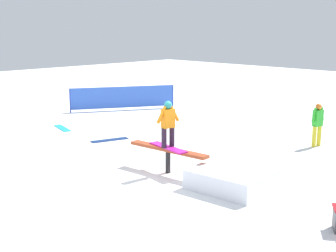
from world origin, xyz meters
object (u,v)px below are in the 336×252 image
Objects in this scene: rail_feature at (168,152)px; loose_snowboard_cyan at (62,128)px; main_rider_on_rail at (168,125)px; bystander_green at (318,123)px; loose_snowboard_navy at (110,140)px.

rail_feature is 6.89m from loose_snowboard_cyan.
main_rider_on_rail reaches higher than bystander_green.
main_rider_on_rail is 5.64m from bystander_green.
rail_feature is 5.62m from bystander_green.
bystander_green is 1.08× the size of loose_snowboard_cyan.
loose_snowboard_cyan is at bearing 128.73° from bystander_green.
main_rider_on_rail is at bearing 0.00° from rail_feature.
bystander_green is 6.98m from loose_snowboard_navy.
bystander_green reaches higher than rail_feature.
rail_feature is at bearing 175.54° from bystander_green.
rail_feature reaches higher than loose_snowboard_navy.
loose_snowboard_cyan is 2.81m from loose_snowboard_navy.
loose_snowboard_cyan is at bearing -71.25° from loose_snowboard_navy.
loose_snowboard_navy is at bearing -162.98° from loose_snowboard_cyan.
main_rider_on_rail is 1.08× the size of loose_snowboard_navy.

